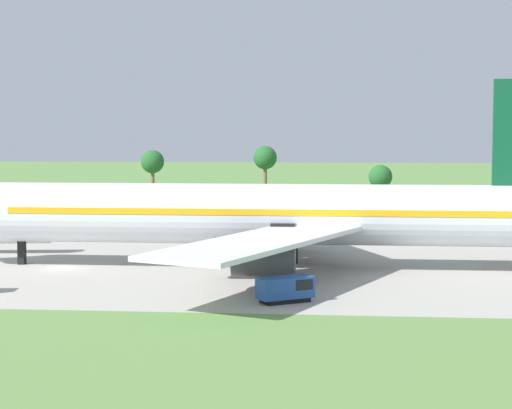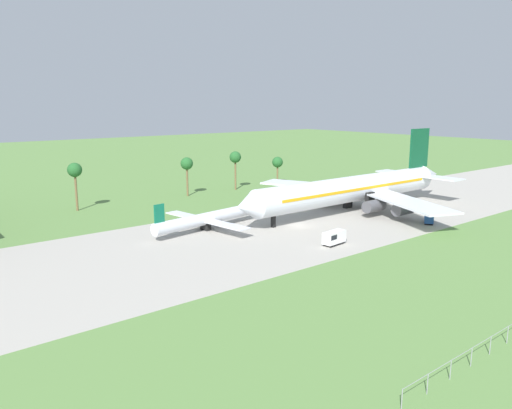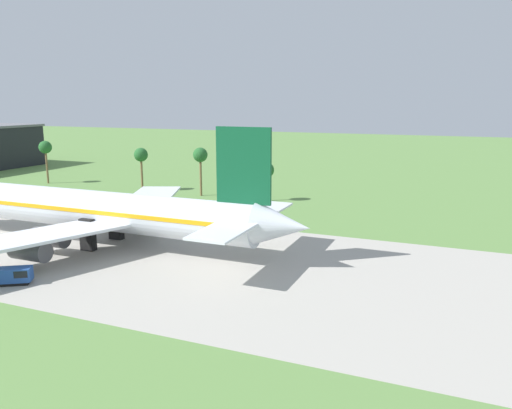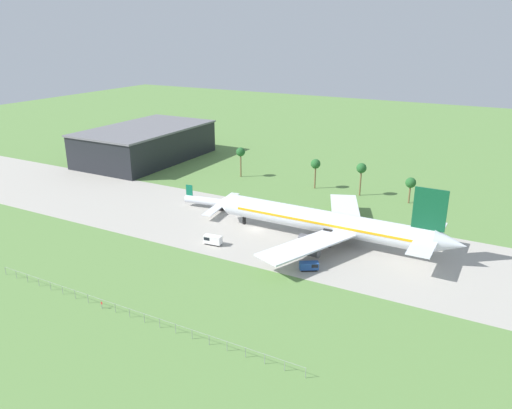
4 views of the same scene
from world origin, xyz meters
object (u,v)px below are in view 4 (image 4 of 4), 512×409
(regional_aircraft, at_px, (221,203))
(terminal_building, at_px, (146,143))
(jet_airliner, at_px, (328,223))
(catering_van, at_px, (310,266))
(baggage_tug, at_px, (212,240))
(no_stopping_sign, at_px, (102,305))

(regional_aircraft, xyz_separation_m, terminal_building, (-66.69, 40.87, 5.02))
(jet_airliner, bearing_deg, terminal_building, 155.78)
(terminal_building, bearing_deg, regional_aircraft, -31.50)
(jet_airliner, xyz_separation_m, terminal_building, (-106.96, 48.12, 1.80))
(jet_airliner, xyz_separation_m, catering_van, (2.68, -19.20, -4.46))
(baggage_tug, height_order, catering_van, baggage_tug)
(jet_airliner, height_order, baggage_tug, jet_airliner)
(terminal_building, bearing_deg, baggage_tug, -39.60)
(regional_aircraft, xyz_separation_m, catering_van, (42.95, -26.45, -1.24))
(no_stopping_sign, bearing_deg, jet_airliner, 62.83)
(jet_airliner, distance_m, baggage_tug, 32.88)
(regional_aircraft, bearing_deg, jet_airliner, -10.21)
(no_stopping_sign, relative_size, terminal_building, 0.03)
(jet_airliner, distance_m, regional_aircraft, 41.04)
(catering_van, bearing_deg, no_stopping_sign, -130.03)
(baggage_tug, relative_size, terminal_building, 0.09)
(regional_aircraft, distance_m, baggage_tug, 28.12)
(no_stopping_sign, height_order, terminal_building, terminal_building)
(jet_airliner, height_order, regional_aircraft, jet_airliner)
(regional_aircraft, bearing_deg, baggage_tug, -62.69)
(regional_aircraft, height_order, catering_van, regional_aircraft)
(baggage_tug, relative_size, no_stopping_sign, 3.14)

